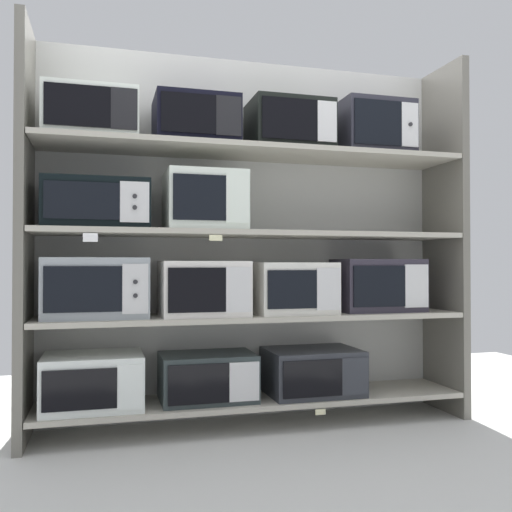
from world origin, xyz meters
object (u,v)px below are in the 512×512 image
Objects in this scene: microwave_0 at (93,381)px; microwave_1 at (207,377)px; microwave_2 at (312,371)px; microwave_7 at (97,205)px; microwave_4 at (203,288)px; microwave_5 at (293,288)px; microwave_11 at (289,127)px; microwave_6 at (378,285)px; microwave_8 at (204,202)px; microwave_9 at (91,115)px; microwave_12 at (373,129)px; microwave_10 at (196,122)px; microwave_3 at (96,288)px.

microwave_0 reaches higher than microwave_1.
microwave_7 is (-1.26, 0.00, 0.98)m from microwave_2.
microwave_0 reaches higher than microwave_2.
microwave_5 is (0.55, 0.00, -0.00)m from microwave_4.
microwave_4 is (-0.03, 0.00, 0.51)m from microwave_1.
microwave_0 is 1.10× the size of microwave_11.
microwave_1 is (0.63, -0.00, -0.01)m from microwave_0.
microwave_7 reaches higher than microwave_4.
microwave_11 reaches higher than microwave_6.
microwave_7 is (-1.70, 0.00, 0.46)m from microwave_6.
microwave_6 reaches higher than microwave_5.
microwave_8 is at bearing 1.24° from microwave_4.
microwave_12 is (1.71, -0.00, 0.03)m from microwave_9.
microwave_9 and microwave_10 have the same top height.
microwave_6 is 1.10× the size of microwave_11.
microwave_2 is 1.11× the size of microwave_9.
microwave_1 is 1.47m from microwave_10.
microwave_7 is at bearing 0.42° from microwave_9.
microwave_5 is at bearing 0.01° from microwave_8.
microwave_4 is 0.98× the size of microwave_9.
microwave_10 is at bearing 0.00° from microwave_9.
microwave_10 is (-0.72, -0.00, 1.47)m from microwave_2.
microwave_7 reaches higher than microwave_0.
microwave_10 is at bearing 179.99° from microwave_11.
microwave_8 is (-0.02, 0.00, 1.01)m from microwave_1.
microwave_4 is at bearing 0.01° from microwave_9.
microwave_11 is (1.12, -0.00, 0.96)m from microwave_3.
microwave_2 is 1.15× the size of microwave_11.
microwave_1 is 0.64m from microwave_2.
microwave_6 is 1.12× the size of microwave_10.
microwave_7 is at bearing 179.99° from microwave_4.
microwave_7 is 1.13× the size of microwave_9.
microwave_9 is at bearing -179.59° from microwave_3.
microwave_3 is at bearing 179.98° from microwave_1.
microwave_8 is 0.70m from microwave_11.
microwave_6 is at bearing 0.00° from microwave_4.
microwave_5 is 1.13m from microwave_10.
microwave_3 is at bearing 179.99° from microwave_12.
microwave_3 is 1.12× the size of microwave_9.
microwave_3 reaches higher than microwave_5.
microwave_0 is 0.63m from microwave_1.
microwave_2 is (1.28, -0.00, -0.01)m from microwave_0.
microwave_2 is at bearing -179.99° from microwave_6.
microwave_7 is at bearing 179.99° from microwave_12.
microwave_10 is (0.58, 0.00, -0.00)m from microwave_9.
microwave_1 is at bearing -0.02° from microwave_7.
microwave_4 is 0.87× the size of microwave_7.
microwave_3 is at bearing 180.00° from microwave_6.
microwave_4 is 1.03× the size of microwave_10.
microwave_3 reaches higher than microwave_2.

